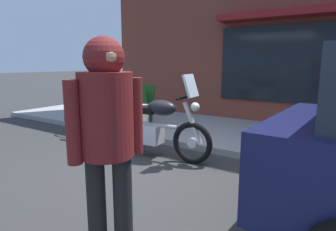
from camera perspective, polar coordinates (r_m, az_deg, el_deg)
name	(u,v)px	position (r m, az deg, el deg)	size (l,w,h in m)	color
ground_plane	(144,168)	(4.50, -4.80, -10.31)	(80.00, 80.00, 0.00)	#303030
touring_motorcycle	(146,120)	(4.98, -4.27, -0.90)	(2.19, 0.62, 1.42)	black
parked_bicycle	(91,121)	(6.25, -15.01, -1.12)	(1.78, 0.48, 0.93)	black
pedestrian_walking	(107,131)	(2.08, -11.98, -2.95)	(0.50, 0.52, 1.77)	black
sandwich_board_sign	(142,104)	(7.07, -5.22, 2.26)	(0.55, 0.41, 0.92)	#1E511E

